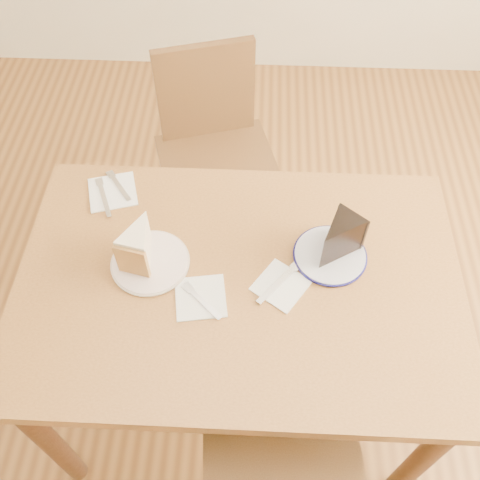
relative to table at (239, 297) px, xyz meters
The scene contains 14 objects.
ground 0.65m from the table, ahead, with size 4.00×4.00×0.00m, color #4C2E14.
table is the anchor object (origin of this frame).
chair_far 0.76m from the table, 99.83° to the left, with size 0.54×0.54×0.88m.
plate_cream 0.27m from the table, behind, with size 0.21×0.21×0.01m, color silver.
plate_navy 0.28m from the table, 18.45° to the left, with size 0.19×0.19×0.01m, color silver.
carrot_cake 0.32m from the table, 167.21° to the left, with size 0.08×0.12×0.10m, color beige, non-canonical shape.
chocolate_cake 0.31m from the table, 18.31° to the left, with size 0.09×0.13×0.11m, color black, non-canonical shape.
napkin_cream 0.15m from the table, 146.48° to the right, with size 0.13×0.13×0.00m, color white.
napkin_navy 0.15m from the table, ahead, with size 0.12×0.12×0.00m, color white.
napkin_spare 0.50m from the table, 143.87° to the left, with size 0.14×0.14×0.00m, color white.
fork_cream 0.16m from the table, 139.47° to the right, with size 0.01×0.14×0.00m, color silver.
knife_navy 0.15m from the table, ahead, with size 0.02×0.17×0.00m, color silver.
fork_spare 0.50m from the table, 140.75° to the left, with size 0.01×0.14×0.00m, color silver.
knife_spare 0.50m from the table, 147.87° to the left, with size 0.01×0.16×0.00m, color silver.
Camera 1 is at (0.04, -0.77, 1.96)m, focal length 40.00 mm.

